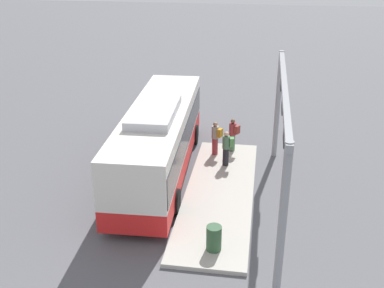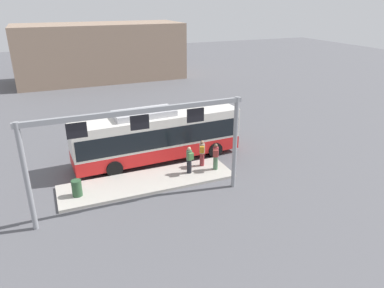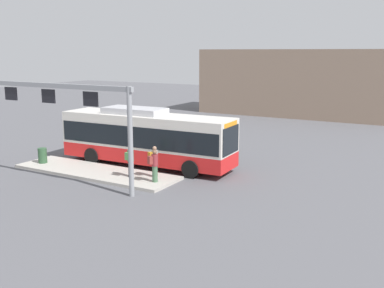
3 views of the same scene
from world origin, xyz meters
TOP-DOWN VIEW (x-y plane):
  - ground_plane at (0.00, 0.00)m, footprint 120.00×120.00m
  - platform_curb at (-1.53, -2.87)m, footprint 10.00×2.80m
  - bus_main at (-0.01, -0.00)m, footprint 10.91×3.00m
  - person_boarding at (2.13, -2.30)m, footprint 0.50×0.60m
  - person_waiting_near at (1.02, -2.93)m, footprint 0.36×0.54m
  - person_waiting_mid at (2.67, -3.09)m, footprint 0.52×0.60m
  - platform_sign_gantry at (-2.41, -5.14)m, footprint 10.75×0.24m
  - station_building at (1.13, 26.93)m, footprint 20.43×8.00m
  - trash_bin at (-5.47, -3.08)m, footprint 0.52×0.52m

SIDE VIEW (x-z plane):
  - ground_plane at x=0.00m, z-range 0.00..0.00m
  - platform_curb at x=-1.53m, z-range 0.00..0.16m
  - trash_bin at x=-5.47m, z-range 0.16..1.06m
  - person_boarding at x=2.13m, z-range 0.22..1.89m
  - person_waiting_near at x=1.02m, z-range 0.22..1.89m
  - person_waiting_mid at x=2.67m, z-range 0.22..1.89m
  - bus_main at x=-0.01m, z-range 0.08..3.54m
  - station_building at x=1.13m, z-range 0.00..6.96m
  - platform_sign_gantry at x=-2.41m, z-range 1.23..6.43m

